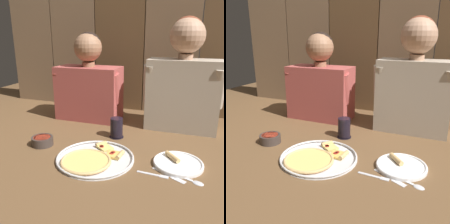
% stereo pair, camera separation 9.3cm
% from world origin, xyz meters
% --- Properties ---
extents(ground_plane, '(3.20, 3.20, 0.00)m').
position_xyz_m(ground_plane, '(0.00, 0.00, 0.00)').
color(ground_plane, brown).
extents(pizza_tray, '(0.35, 0.35, 0.03)m').
position_xyz_m(pizza_tray, '(-0.04, -0.08, 0.01)').
color(pizza_tray, silver).
rests_on(pizza_tray, ground).
extents(dinner_plate, '(0.21, 0.21, 0.03)m').
position_xyz_m(dinner_plate, '(0.32, 0.01, 0.01)').
color(dinner_plate, white).
rests_on(dinner_plate, ground).
extents(drinking_glass, '(0.08, 0.08, 0.11)m').
position_xyz_m(drinking_glass, '(-0.02, 0.21, 0.05)').
color(drinking_glass, black).
rests_on(drinking_glass, ground).
extents(dipping_bowl, '(0.11, 0.11, 0.04)m').
position_xyz_m(dipping_bowl, '(-0.35, -0.01, 0.02)').
color(dipping_bowl, '#3D332D').
rests_on(dipping_bowl, ground).
extents(table_fork, '(0.13, 0.02, 0.01)m').
position_xyz_m(table_fork, '(0.24, -0.11, 0.00)').
color(table_fork, silver).
rests_on(table_fork, ground).
extents(table_knife, '(0.15, 0.09, 0.01)m').
position_xyz_m(table_knife, '(0.30, -0.09, 0.00)').
color(table_knife, silver).
rests_on(table_knife, ground).
extents(table_spoon, '(0.14, 0.07, 0.01)m').
position_xyz_m(table_spoon, '(0.39, -0.10, 0.00)').
color(table_spoon, silver).
rests_on(table_spoon, ground).
extents(diner_left, '(0.45, 0.21, 0.56)m').
position_xyz_m(diner_left, '(-0.30, 0.46, 0.25)').
color(diner_left, '#AD4C47').
rests_on(diner_left, ground).
extents(diner_right, '(0.44, 0.21, 0.64)m').
position_xyz_m(diner_right, '(0.30, 0.46, 0.30)').
color(diner_right, '#B2A38E').
rests_on(diner_right, ground).
extents(wooden_backdrop_wall, '(2.19, 0.03, 1.25)m').
position_xyz_m(wooden_backdrop_wall, '(-0.00, 0.76, 0.63)').
color(wooden_backdrop_wall, '#7F6346').
rests_on(wooden_backdrop_wall, ground).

